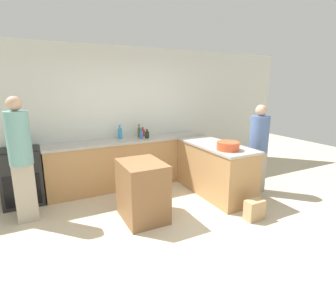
% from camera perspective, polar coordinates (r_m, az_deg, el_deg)
% --- Properties ---
extents(ground_plane, '(14.00, 14.00, 0.00)m').
position_cam_1_polar(ground_plane, '(3.81, 2.18, -17.75)').
color(ground_plane, beige).
extents(wall_back, '(8.00, 0.06, 2.70)m').
position_cam_1_polar(wall_back, '(5.41, -9.66, 6.64)').
color(wall_back, silver).
rests_on(wall_back, ground_plane).
extents(counter_back, '(3.16, 0.62, 0.93)m').
position_cam_1_polar(counter_back, '(5.28, -8.22, -3.25)').
color(counter_back, tan).
rests_on(counter_back, ground_plane).
extents(counter_peninsula, '(0.69, 1.65, 0.93)m').
position_cam_1_polar(counter_peninsula, '(4.90, 10.03, -4.66)').
color(counter_peninsula, tan).
rests_on(counter_peninsula, ground_plane).
extents(range_oven, '(0.62, 0.59, 0.95)m').
position_cam_1_polar(range_oven, '(5.05, -29.15, -5.64)').
color(range_oven, black).
rests_on(range_oven, ground_plane).
extents(island_table, '(0.59, 0.77, 0.88)m').
position_cam_1_polar(island_table, '(3.96, -5.62, -9.42)').
color(island_table, brown).
rests_on(island_table, ground_plane).
extents(mixing_bowl, '(0.36, 0.36, 0.14)m').
position_cam_1_polar(mixing_bowl, '(4.36, 12.91, 0.22)').
color(mixing_bowl, '#DB512D').
rests_on(mixing_bowl, counter_peninsula).
extents(water_bottle_blue, '(0.07, 0.07, 0.22)m').
position_cam_1_polar(water_bottle_blue, '(5.19, -5.84, 2.78)').
color(water_bottle_blue, '#386BB7').
rests_on(water_bottle_blue, counter_back).
extents(olive_oil_bottle, '(0.06, 0.06, 0.27)m').
position_cam_1_polar(olive_oil_bottle, '(5.34, -6.29, 3.28)').
color(olive_oil_bottle, '#475B1E').
rests_on(olive_oil_bottle, counter_back).
extents(wine_bottle_dark, '(0.08, 0.08, 0.18)m').
position_cam_1_polar(wine_bottle_dark, '(5.21, -4.57, 2.71)').
color(wine_bottle_dark, black).
rests_on(wine_bottle_dark, counter_back).
extents(dish_soap_bottle, '(0.08, 0.08, 0.27)m').
position_cam_1_polar(dish_soap_bottle, '(5.23, -10.41, 2.97)').
color(dish_soap_bottle, '#338CBF').
rests_on(dish_soap_bottle, counter_back).
extents(hot_sauce_bottle, '(0.09, 0.09, 0.19)m').
position_cam_1_polar(hot_sauce_bottle, '(5.43, -5.51, 3.13)').
color(hot_sauce_bottle, red).
rests_on(hot_sauce_bottle, counter_back).
extents(person_by_range, '(0.31, 0.31, 1.82)m').
position_cam_1_polar(person_by_range, '(4.22, -29.38, -1.62)').
color(person_by_range, '#ADA38E').
rests_on(person_by_range, ground_plane).
extents(person_at_peninsula, '(0.33, 0.33, 1.63)m').
position_cam_1_polar(person_at_peninsula, '(5.03, 19.07, 0.19)').
color(person_at_peninsula, '#ADA38E').
rests_on(person_at_peninsula, ground_plane).
extents(paper_bag, '(0.29, 0.17, 0.30)m').
position_cam_1_polar(paper_bag, '(4.22, 18.28, -12.88)').
color(paper_bag, tan).
rests_on(paper_bag, ground_plane).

